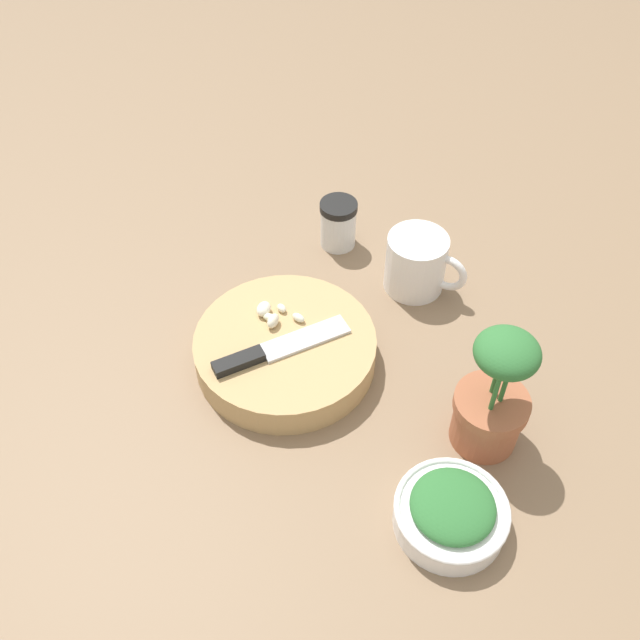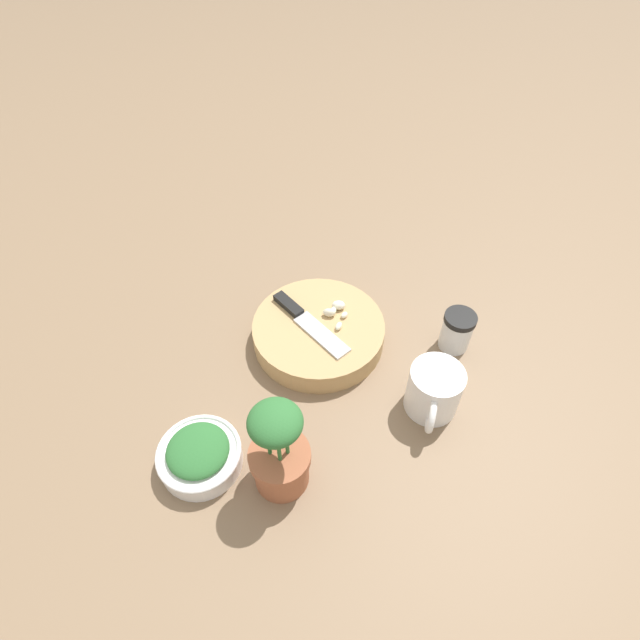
% 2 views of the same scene
% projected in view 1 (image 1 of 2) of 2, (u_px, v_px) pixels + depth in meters
% --- Properties ---
extents(ground_plane, '(5.00, 5.00, 0.00)m').
position_uv_depth(ground_plane, '(319.00, 362.00, 1.02)').
color(ground_plane, '#7F664C').
extents(cutting_board, '(0.26, 0.26, 0.05)m').
position_uv_depth(cutting_board, '(286.00, 347.00, 1.00)').
color(cutting_board, tan).
rests_on(cutting_board, ground_plane).
extents(chef_knife, '(0.12, 0.19, 0.01)m').
position_uv_depth(chef_knife, '(273.00, 350.00, 0.97)').
color(chef_knife, black).
rests_on(chef_knife, cutting_board).
extents(garlic_cloves, '(0.05, 0.07, 0.02)m').
position_uv_depth(garlic_cloves, '(273.00, 314.00, 1.01)').
color(garlic_cloves, beige).
rests_on(garlic_cloves, cutting_board).
extents(herb_bowl, '(0.14, 0.14, 0.06)m').
position_uv_depth(herb_bowl, '(451.00, 512.00, 0.83)').
color(herb_bowl, white).
rests_on(herb_bowl, ground_plane).
extents(spice_jar, '(0.06, 0.06, 0.08)m').
position_uv_depth(spice_jar, '(338.00, 224.00, 1.16)').
color(spice_jar, silver).
rests_on(spice_jar, ground_plane).
extents(coffee_mug, '(0.09, 0.12, 0.09)m').
position_uv_depth(coffee_mug, '(417.00, 263.00, 1.09)').
color(coffee_mug, white).
rests_on(coffee_mug, ground_plane).
extents(potted_herb, '(0.09, 0.09, 0.19)m').
position_uv_depth(potted_herb, '(493.00, 401.00, 0.87)').
color(potted_herb, '#A35B3D').
rests_on(potted_herb, ground_plane).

